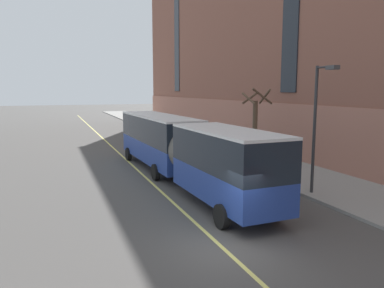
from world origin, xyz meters
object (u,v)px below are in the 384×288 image
(parked_car_silver_3, at_px, (255,172))
(parked_car_white_4, at_px, (174,140))
(street_lamp, at_px, (318,116))
(city_bus, at_px, (179,146))
(street_tree_far_uptown, at_px, (255,123))
(parked_car_white_1, at_px, (157,133))

(parked_car_silver_3, height_order, parked_car_white_4, same)
(parked_car_white_4, height_order, street_lamp, street_lamp)
(parked_car_silver_3, xyz_separation_m, parked_car_white_4, (-0.15, 14.51, 0.00))
(city_bus, bearing_deg, street_lamp, -45.26)
(parked_car_silver_3, distance_m, street_lamp, 4.96)
(city_bus, relative_size, parked_car_silver_3, 4.10)
(parked_car_white_4, xyz_separation_m, street_tree_far_uptown, (3.66, -8.48, 2.23))
(parked_car_white_4, bearing_deg, city_bus, -106.71)
(city_bus, xyz_separation_m, street_lamp, (5.52, -5.57, 2.03))
(city_bus, height_order, street_lamp, street_lamp)
(parked_car_white_4, xyz_separation_m, street_lamp, (1.89, -17.67, 3.40))
(city_bus, relative_size, street_tree_far_uptown, 3.51)
(parked_car_white_1, height_order, parked_car_white_4, same)
(parked_car_silver_3, bearing_deg, street_lamp, -61.21)
(parked_car_white_4, relative_size, street_lamp, 0.70)
(city_bus, bearing_deg, parked_car_white_4, 73.29)
(city_bus, xyz_separation_m, parked_car_white_4, (3.63, 12.10, -1.38))
(city_bus, relative_size, parked_car_white_4, 4.20)
(street_tree_far_uptown, bearing_deg, city_bus, -153.61)
(city_bus, bearing_deg, parked_car_silver_3, -32.50)
(city_bus, bearing_deg, street_tree_far_uptown, 26.39)
(city_bus, height_order, parked_car_white_1, city_bus)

